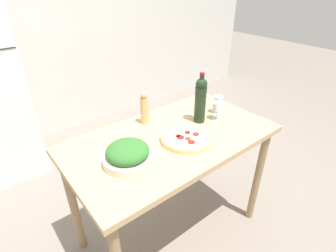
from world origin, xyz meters
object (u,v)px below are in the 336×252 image
object	(u,v)px
wine_bottle	(200,99)
wine_glass_far	(218,102)
homemade_pizza	(186,137)
wine_glass_near	(217,108)
salad_bowl	(128,154)
pepper_mill	(144,109)

from	to	relation	value
wine_bottle	wine_glass_far	size ratio (longest dim) A/B	2.70
wine_bottle	homemade_pizza	size ratio (longest dim) A/B	1.11
wine_glass_near	wine_glass_far	size ratio (longest dim) A/B	1.00
wine_bottle	wine_glass_near	xyz separation A→B (m)	(0.11, -0.06, -0.08)
salad_bowl	homemade_pizza	bearing A→B (deg)	-5.02
wine_bottle	salad_bowl	xyz separation A→B (m)	(-0.63, -0.09, -0.11)
wine_glass_far	homemade_pizza	size ratio (longest dim) A/B	0.41
homemade_pizza	salad_bowl	bearing A→B (deg)	174.98
pepper_mill	salad_bowl	bearing A→B (deg)	-136.55
salad_bowl	homemade_pizza	xyz separation A→B (m)	(0.39, -0.03, -0.03)
pepper_mill	homemade_pizza	xyz separation A→B (m)	(0.07, -0.34, -0.09)
wine_bottle	wine_glass_far	world-z (taller)	wine_bottle
wine_glass_far	pepper_mill	world-z (taller)	pepper_mill
wine_bottle	pepper_mill	distance (m)	0.38
wine_glass_near	salad_bowl	distance (m)	0.75
wine_glass_far	homemade_pizza	xyz separation A→B (m)	(-0.43, -0.13, -0.07)
wine_glass_near	homemade_pizza	size ratio (longest dim) A/B	0.41
pepper_mill	homemade_pizza	world-z (taller)	pepper_mill
wine_glass_near	wine_glass_far	distance (m)	0.10
wine_glass_near	homemade_pizza	xyz separation A→B (m)	(-0.35, -0.07, -0.07)
salad_bowl	wine_bottle	bearing A→B (deg)	7.96
pepper_mill	wine_glass_near	bearing A→B (deg)	-32.39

